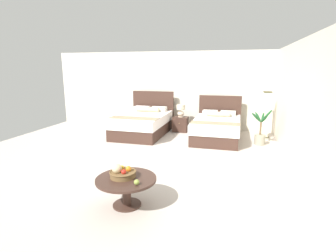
{
  "coord_description": "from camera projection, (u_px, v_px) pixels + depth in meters",
  "views": [
    {
      "loc": [
        1.55,
        -5.42,
        1.94
      ],
      "look_at": [
        0.03,
        0.57,
        0.61
      ],
      "focal_mm": 28.15,
      "sensor_mm": 36.0,
      "label": 1
    }
  ],
  "objects": [
    {
      "name": "bed_near_corner",
      "position": [
        217.0,
        128.0,
        7.45
      ],
      "size": [
        1.32,
        2.07,
        1.14
      ],
      "color": "#3E2820",
      "rests_on": "ground"
    },
    {
      "name": "ground_plane",
      "position": [
        160.0,
        158.0,
        5.92
      ],
      "size": [
        9.22,
        10.06,
        0.02
      ],
      "primitive_type": "cube",
      "color": "beige"
    },
    {
      "name": "wall_side_right",
      "position": [
        298.0,
        104.0,
        5.36
      ],
      "size": [
        0.12,
        5.66,
        2.52
      ],
      "primitive_type": "cube",
      "color": "beige",
      "rests_on": "ground"
    },
    {
      "name": "fruit_bowl",
      "position": [
        122.0,
        173.0,
        3.76
      ],
      "size": [
        0.38,
        0.38,
        0.21
      ],
      "color": "brown",
      "rests_on": "coffee_table"
    },
    {
      "name": "nightstand",
      "position": [
        181.0,
        124.0,
        8.36
      ],
      "size": [
        0.47,
        0.43,
        0.46
      ],
      "color": "#3E2820",
      "rests_on": "ground"
    },
    {
      "name": "loose_apple",
      "position": [
        137.0,
        182.0,
        3.52
      ],
      "size": [
        0.07,
        0.07,
        0.07
      ],
      "color": "#8FA344",
      "rests_on": "coffee_table"
    },
    {
      "name": "floor_lamp_corner",
      "position": [
        266.0,
        115.0,
        7.54
      ],
      "size": [
        0.23,
        0.23,
        1.33
      ],
      "color": "#36341B",
      "rests_on": "ground"
    },
    {
      "name": "coffee_table",
      "position": [
        126.0,
        184.0,
        3.77
      ],
      "size": [
        0.87,
        0.87,
        0.43
      ],
      "color": "#3E2820",
      "rests_on": "ground"
    },
    {
      "name": "potted_palm",
      "position": [
        260.0,
        134.0,
        6.87
      ],
      "size": [
        0.54,
        0.6,
        0.96
      ],
      "color": "gray",
      "rests_on": "ground"
    },
    {
      "name": "table_lamp",
      "position": [
        181.0,
        110.0,
        8.29
      ],
      "size": [
        0.27,
        0.27,
        0.39
      ],
      "color": "beige",
      "rests_on": "nightstand"
    },
    {
      "name": "wall_back",
      "position": [
        187.0,
        90.0,
        8.71
      ],
      "size": [
        9.22,
        0.12,
        2.52
      ],
      "primitive_type": "cube",
      "color": "silver",
      "rests_on": "ground"
    },
    {
      "name": "bed_near_window",
      "position": [
        143.0,
        123.0,
        7.97
      ],
      "size": [
        1.42,
        2.15,
        1.23
      ],
      "color": "#3E2820",
      "rests_on": "ground"
    }
  ]
}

